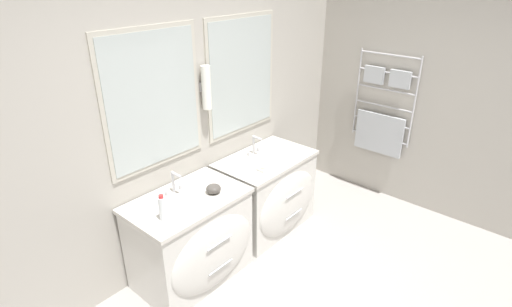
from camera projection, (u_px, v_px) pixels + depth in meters
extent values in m
cube|color=#B2ADA3|center=(176.00, 119.00, 3.29)|extent=(5.93, 0.06, 2.60)
cube|color=#BCB7A8|center=(154.00, 100.00, 3.02)|extent=(0.88, 0.02, 1.09)
cube|color=#B2BCBA|center=(154.00, 100.00, 3.02)|extent=(0.81, 0.01, 1.02)
cube|color=#BCB7A8|center=(242.00, 76.00, 3.69)|extent=(0.88, 0.02, 1.09)
cube|color=#B2BCBA|center=(243.00, 76.00, 3.69)|extent=(0.81, 0.01, 1.02)
cylinder|color=white|center=(206.00, 88.00, 3.33)|extent=(0.08, 0.08, 0.37)
cube|color=silver|center=(202.00, 87.00, 3.36)|extent=(0.05, 0.02, 0.08)
cube|color=#B2ADA3|center=(401.00, 86.00, 4.21)|extent=(0.06, 3.62, 2.60)
cylinder|color=silver|center=(414.00, 104.00, 4.11)|extent=(0.02, 0.02, 0.98)
cylinder|color=silver|center=(357.00, 92.00, 4.49)|extent=(0.02, 0.02, 0.98)
cylinder|color=silver|center=(391.00, 55.00, 4.10)|extent=(0.02, 0.65, 0.02)
cylinder|color=silver|center=(388.00, 73.00, 4.18)|extent=(0.02, 0.65, 0.02)
cylinder|color=silver|center=(386.00, 90.00, 4.26)|extent=(0.02, 0.65, 0.02)
cylinder|color=silver|center=(383.00, 106.00, 4.34)|extent=(0.02, 0.65, 0.02)
cylinder|color=silver|center=(381.00, 122.00, 4.42)|extent=(0.02, 0.65, 0.02)
cylinder|color=silver|center=(379.00, 137.00, 4.49)|extent=(0.02, 0.65, 0.02)
cube|color=#B7BCC1|center=(379.00, 133.00, 4.46)|extent=(0.04, 0.55, 0.45)
cube|color=#B7BCC1|center=(400.00, 79.00, 4.10)|extent=(0.04, 0.22, 0.18)
cube|color=#B7BCC1|center=(374.00, 75.00, 4.27)|extent=(0.04, 0.22, 0.18)
cube|color=silver|center=(190.00, 240.00, 3.34)|extent=(0.92, 0.57, 0.74)
ellipsoid|color=silver|center=(214.00, 254.00, 3.17)|extent=(0.85, 0.13, 0.62)
cube|color=beige|center=(187.00, 200.00, 3.17)|extent=(0.95, 0.60, 0.03)
ellipsoid|color=white|center=(189.00, 203.00, 3.16)|extent=(0.38, 0.33, 0.06)
cylinder|color=silver|center=(220.00, 243.00, 3.06)|extent=(0.25, 0.01, 0.01)
cylinder|color=silver|center=(221.00, 267.00, 3.16)|extent=(0.25, 0.01, 0.01)
cube|color=silver|center=(265.00, 194.00, 4.01)|extent=(0.92, 0.57, 0.74)
ellipsoid|color=silver|center=(288.00, 204.00, 3.84)|extent=(0.85, 0.13, 0.62)
cube|color=beige|center=(266.00, 159.00, 3.84)|extent=(0.95, 0.60, 0.03)
ellipsoid|color=white|center=(268.00, 161.00, 3.83)|extent=(0.38, 0.33, 0.06)
cylinder|color=silver|center=(295.00, 193.00, 3.73)|extent=(0.25, 0.01, 0.01)
cylinder|color=silver|center=(294.00, 214.00, 3.83)|extent=(0.25, 0.01, 0.01)
cylinder|color=silver|center=(173.00, 182.00, 3.22)|extent=(0.02, 0.02, 0.19)
cylinder|color=silver|center=(176.00, 175.00, 3.15)|extent=(0.02, 0.10, 0.02)
cylinder|color=silver|center=(167.00, 193.00, 3.20)|extent=(0.03, 0.03, 0.04)
cylinder|color=silver|center=(181.00, 187.00, 3.30)|extent=(0.03, 0.03, 0.04)
cylinder|color=silver|center=(254.00, 144.00, 3.89)|extent=(0.02, 0.02, 0.19)
cylinder|color=silver|center=(258.00, 138.00, 3.82)|extent=(0.02, 0.10, 0.02)
cylinder|color=silver|center=(249.00, 154.00, 3.87)|extent=(0.03, 0.03, 0.04)
cylinder|color=silver|center=(258.00, 149.00, 3.97)|extent=(0.03, 0.03, 0.04)
cylinder|color=silver|center=(162.00, 209.00, 2.86)|extent=(0.05, 0.05, 0.18)
cylinder|color=red|center=(161.00, 196.00, 2.82)|extent=(0.03, 0.03, 0.02)
ellipsoid|color=#4C4742|center=(214.00, 189.00, 3.23)|extent=(0.12, 0.12, 0.07)
cube|color=white|center=(264.00, 169.00, 3.60)|extent=(0.11, 0.08, 0.02)
ellipsoid|color=#F2E5CC|center=(264.00, 167.00, 3.59)|extent=(0.07, 0.05, 0.02)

